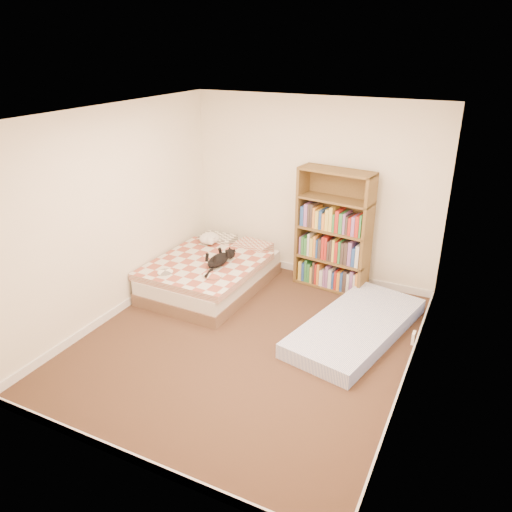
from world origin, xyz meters
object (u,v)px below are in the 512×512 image
at_px(floor_mattress, 356,327).
at_px(black_cat, 220,259).
at_px(bed, 212,273).
at_px(white_dog, 210,239).
at_px(bookshelf, 333,246).

distance_m(floor_mattress, black_cat, 1.96).
bearing_deg(floor_mattress, black_cat, -172.73).
height_order(bed, black_cat, black_cat).
bearing_deg(floor_mattress, white_dog, 175.23).
distance_m(bookshelf, black_cat, 1.53).
bearing_deg(bed, black_cat, -30.06).
bearing_deg(bed, floor_mattress, -6.47).
distance_m(bookshelf, floor_mattress, 1.34).
relative_size(bookshelf, white_dog, 4.95).
height_order(black_cat, white_dog, black_cat).
relative_size(bed, black_cat, 2.52).
distance_m(black_cat, white_dog, 0.76).
xyz_separation_m(floor_mattress, black_cat, (-1.90, 0.17, 0.42)).
bearing_deg(black_cat, bed, 161.03).
distance_m(bed, black_cat, 0.37).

